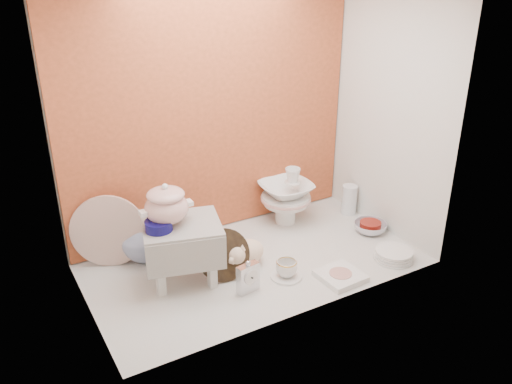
% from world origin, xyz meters
% --- Properties ---
extents(ground, '(1.80, 1.80, 0.00)m').
position_xyz_m(ground, '(0.00, 0.00, 0.00)').
color(ground, silver).
rests_on(ground, ground).
extents(niche_shell, '(1.86, 1.03, 1.53)m').
position_xyz_m(niche_shell, '(0.00, 0.18, 0.93)').
color(niche_shell, '#C85932').
rests_on(niche_shell, ground).
extents(step_stool, '(0.46, 0.43, 0.33)m').
position_xyz_m(step_stool, '(-0.40, 0.05, 0.17)').
color(step_stool, silver).
rests_on(step_stool, ground).
extents(soup_tureen, '(0.32, 0.32, 0.22)m').
position_xyz_m(soup_tureen, '(-0.46, 0.08, 0.44)').
color(soup_tureen, white).
rests_on(soup_tureen, step_stool).
extents(cobalt_bowl, '(0.14, 0.14, 0.05)m').
position_xyz_m(cobalt_bowl, '(-0.52, 0.04, 0.36)').
color(cobalt_bowl, '#0E0A4D').
rests_on(cobalt_bowl, step_stool).
extents(floral_platter, '(0.40, 0.21, 0.41)m').
position_xyz_m(floral_platter, '(-0.69, 0.39, 0.20)').
color(floral_platter, white).
rests_on(floral_platter, ground).
extents(blue_white_vase, '(0.32, 0.32, 0.27)m').
position_xyz_m(blue_white_vase, '(-0.51, 0.36, 0.14)').
color(blue_white_vase, white).
rests_on(blue_white_vase, ground).
extents(lacquer_tray, '(0.30, 0.16, 0.27)m').
position_xyz_m(lacquer_tray, '(-0.21, -0.04, 0.13)').
color(lacquer_tray, black).
rests_on(lacquer_tray, ground).
extents(mantel_clock, '(0.13, 0.06, 0.18)m').
position_xyz_m(mantel_clock, '(-0.16, -0.22, 0.09)').
color(mantel_clock, silver).
rests_on(mantel_clock, ground).
extents(plush_pig, '(0.29, 0.22, 0.16)m').
position_xyz_m(plush_pig, '(-0.05, 0.01, 0.08)').
color(plush_pig, beige).
rests_on(plush_pig, ground).
extents(teacup_saucer, '(0.19, 0.19, 0.01)m').
position_xyz_m(teacup_saucer, '(0.07, -0.21, 0.01)').
color(teacup_saucer, white).
rests_on(teacup_saucer, ground).
extents(gold_rim_teacup, '(0.15, 0.15, 0.09)m').
position_xyz_m(gold_rim_teacup, '(0.07, -0.21, 0.06)').
color(gold_rim_teacup, white).
rests_on(gold_rim_teacup, teacup_saucer).
extents(lattice_dish, '(0.23, 0.23, 0.03)m').
position_xyz_m(lattice_dish, '(0.32, -0.36, 0.02)').
color(lattice_dish, white).
rests_on(lattice_dish, ground).
extents(dinner_plate_stack, '(0.23, 0.23, 0.06)m').
position_xyz_m(dinner_plate_stack, '(0.69, -0.35, 0.03)').
color(dinner_plate_stack, white).
rests_on(dinner_plate_stack, ground).
extents(crystal_bowl, '(0.21, 0.21, 0.06)m').
position_xyz_m(crystal_bowl, '(0.79, -0.04, 0.03)').
color(crystal_bowl, silver).
rests_on(crystal_bowl, ground).
extents(clear_glass_vase, '(0.12, 0.12, 0.19)m').
position_xyz_m(clear_glass_vase, '(0.84, 0.23, 0.10)').
color(clear_glass_vase, silver).
rests_on(clear_glass_vase, ground).
extents(porcelain_tower, '(0.35, 0.35, 0.36)m').
position_xyz_m(porcelain_tower, '(0.41, 0.33, 0.18)').
color(porcelain_tower, white).
rests_on(porcelain_tower, ground).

